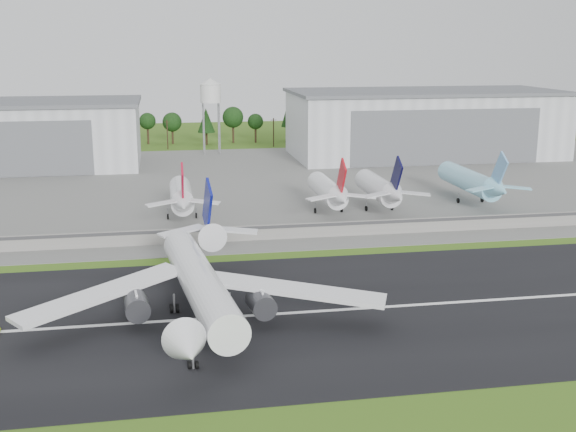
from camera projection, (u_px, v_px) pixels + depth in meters
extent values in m
plane|color=#395E16|center=(335.00, 335.00, 108.58)|extent=(600.00, 600.00, 0.00)
cube|color=black|center=(320.00, 311.00, 118.13)|extent=(320.00, 60.00, 0.10)
cube|color=white|center=(320.00, 311.00, 118.12)|extent=(220.00, 1.00, 0.02)
cube|color=slate|center=(243.00, 184.00, 223.41)|extent=(320.00, 150.00, 0.10)
cube|color=gray|center=(277.00, 232.00, 160.80)|extent=(240.00, 0.50, 3.50)
cube|color=#38383A|center=(277.00, 227.00, 160.22)|extent=(240.00, 0.12, 0.70)
cube|color=silver|center=(424.00, 125.00, 276.34)|extent=(100.00, 45.00, 24.00)
cube|color=#595B60|center=(426.00, 92.00, 273.37)|extent=(102.00, 47.00, 1.20)
cube|color=#595B60|center=(446.00, 137.00, 255.11)|extent=(70.00, 0.30, 19.68)
cylinder|color=#99999E|center=(204.00, 129.00, 279.06)|extent=(0.50, 0.50, 20.00)
cylinder|color=#99999E|center=(218.00, 127.00, 285.81)|extent=(0.50, 0.50, 20.00)
cylinder|color=silver|center=(211.00, 93.00, 279.26)|extent=(8.00, 8.00, 7.00)
cone|color=silver|center=(210.00, 81.00, 278.15)|extent=(8.40, 8.40, 2.40)
cylinder|color=white|center=(200.00, 282.00, 113.40)|extent=(10.90, 44.38, 5.80)
cone|color=white|center=(188.00, 348.00, 89.14)|extent=(6.46, 6.64, 5.80)
cone|color=white|center=(208.00, 232.00, 138.83)|extent=(6.52, 9.58, 5.51)
cube|color=navy|center=(207.00, 206.00, 137.10)|extent=(1.61, 9.53, 11.13)
cube|color=white|center=(296.00, 290.00, 112.49)|extent=(28.07, 15.29, 2.65)
cylinder|color=#333338|center=(261.00, 303.00, 111.10)|extent=(4.42, 5.91, 3.80)
cube|color=white|center=(234.00, 230.00, 138.53)|extent=(9.45, 4.90, 0.98)
cube|color=white|center=(101.00, 293.00, 110.81)|extent=(26.13, 20.45, 2.65)
cylinder|color=#333338|center=(137.00, 306.00, 110.04)|extent=(4.42, 5.91, 3.80)
cube|color=white|center=(182.00, 231.00, 137.97)|extent=(9.52, 6.67, 0.98)
cube|color=#99999E|center=(199.00, 319.00, 110.58)|extent=(13.43, 30.96, 3.20)
cylinder|color=black|center=(174.00, 308.00, 117.32)|extent=(0.57, 1.54, 1.50)
cylinder|color=white|center=(181.00, 195.00, 180.38)|extent=(5.49, 24.00, 5.49)
cone|color=white|center=(183.00, 204.00, 165.31)|extent=(5.21, 7.00, 5.21)
cube|color=#A90D29|center=(182.00, 183.00, 164.65)|extent=(0.45, 8.59, 10.02)
cylinder|color=#99999E|center=(168.00, 214.00, 178.87)|extent=(0.32, 0.32, 3.00)
cylinder|color=#99999E|center=(196.00, 213.00, 180.05)|extent=(0.32, 0.32, 3.00)
cylinder|color=black|center=(168.00, 216.00, 179.03)|extent=(0.40, 1.40, 1.40)
cylinder|color=white|center=(327.00, 190.00, 186.71)|extent=(5.42, 24.00, 5.42)
cone|color=white|center=(342.00, 199.00, 171.63)|extent=(5.15, 7.00, 5.15)
cube|color=red|center=(341.00, 178.00, 170.98)|extent=(0.45, 8.59, 10.02)
cylinder|color=#99999E|center=(315.00, 208.00, 185.19)|extent=(0.32, 0.32, 3.00)
cylinder|color=#99999E|center=(342.00, 207.00, 186.37)|extent=(0.32, 0.32, 3.00)
cylinder|color=black|center=(315.00, 211.00, 185.36)|extent=(0.40, 1.40, 1.40)
cylinder|color=silver|center=(377.00, 188.00, 188.97)|extent=(5.70, 24.00, 5.70)
cone|color=silver|center=(396.00, 196.00, 173.90)|extent=(5.41, 7.00, 5.41)
cube|color=black|center=(396.00, 176.00, 173.25)|extent=(0.45, 8.59, 10.02)
cylinder|color=#99999E|center=(366.00, 206.00, 187.49)|extent=(0.32, 0.32, 3.00)
cylinder|color=#99999E|center=(392.00, 205.00, 188.67)|extent=(0.32, 0.32, 3.00)
cylinder|color=black|center=(366.00, 208.00, 187.65)|extent=(0.40, 1.40, 1.40)
cylinder|color=#89D2ED|center=(468.00, 180.00, 198.38)|extent=(5.88, 30.00, 5.88)
cone|color=#89D2ED|center=(499.00, 190.00, 180.44)|extent=(5.58, 7.00, 5.58)
cube|color=#6AA2D8|center=(499.00, 171.00, 179.78)|extent=(0.45, 8.59, 10.02)
cylinder|color=#99999E|center=(458.00, 198.00, 196.92)|extent=(0.32, 0.32, 3.00)
cylinder|color=#99999E|center=(482.00, 197.00, 198.10)|extent=(0.32, 0.32, 3.00)
cylinder|color=black|center=(458.00, 200.00, 197.08)|extent=(0.40, 1.40, 1.40)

